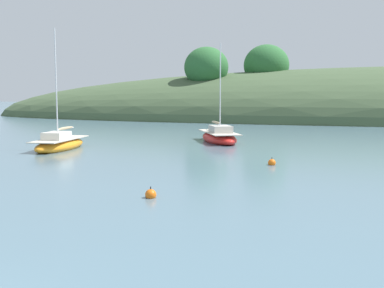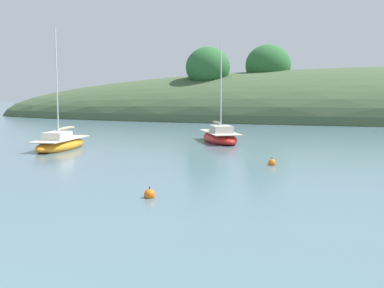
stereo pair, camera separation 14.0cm
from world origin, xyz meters
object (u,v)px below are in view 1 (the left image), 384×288
at_px(mooring_buoy_channel, 272,163).
at_px(mooring_buoy_outer, 151,195).
at_px(sailboat_red_portside, 219,137).
at_px(sailboat_yellow_far, 60,144).

xyz_separation_m(mooring_buoy_channel, mooring_buoy_outer, (-3.86, -9.63, 0.00)).
bearing_deg(sailboat_red_portside, mooring_buoy_outer, -86.19).
xyz_separation_m(sailboat_red_portside, mooring_buoy_channel, (5.28, -11.68, -0.30)).
relative_size(sailboat_red_portside, mooring_buoy_channel, 15.48).
xyz_separation_m(sailboat_yellow_far, mooring_buoy_outer, (11.61, -13.43, -0.27)).
height_order(sailboat_yellow_far, mooring_buoy_channel, sailboat_yellow_far).
bearing_deg(mooring_buoy_channel, sailboat_yellow_far, 166.18).
relative_size(sailboat_yellow_far, mooring_buoy_outer, 16.30).
relative_size(sailboat_red_portside, mooring_buoy_outer, 15.48).
distance_m(sailboat_red_portside, mooring_buoy_outer, 21.36).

